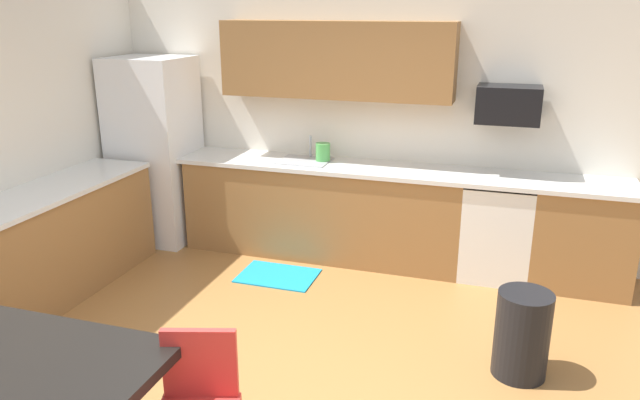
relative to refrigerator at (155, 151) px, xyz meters
The scene contains 17 objects.
ground_plane 3.25m from the refrigerator, 45.52° to the right, with size 12.00×12.00×0.00m, color #9E6B38.
wall_back 2.26m from the refrigerator, 11.16° to the left, with size 5.80×0.10×2.70m, color silver.
cabinet_run_back 1.86m from the refrigerator, ahead, with size 2.72×0.60×0.90m, color olive.
cabinet_run_back_right 4.19m from the refrigerator, ahead, with size 0.83×0.60×0.90m, color olive.
cabinet_run_left 1.51m from the refrigerator, 94.83° to the right, with size 0.60×2.00×0.90m, color olive.
countertop_back 2.18m from the refrigerator, ahead, with size 4.80×0.64×0.04m, color silver.
countertop_left 1.43m from the refrigerator, 94.83° to the right, with size 0.64×2.00×0.04m, color silver.
upper_cabinets_back 2.12m from the refrigerator, ahead, with size 2.20×0.34×0.70m, color olive.
refrigerator is the anchor object (origin of this frame).
oven_range 3.48m from the refrigerator, ahead, with size 0.60×0.60×0.91m.
microwave 3.51m from the refrigerator, ahead, with size 0.54×0.36×0.32m, color black.
sink_basin 1.61m from the refrigerator, ahead, with size 0.48×0.40×0.14m, color #A5A8AD.
sink_faucet 1.63m from the refrigerator, ahead, with size 0.02×0.02×0.24m, color #B2B5BA.
dining_table 3.64m from the refrigerator, 68.63° to the right, with size 1.40×0.90×0.77m.
trash_bin 4.04m from the refrigerator, 22.37° to the right, with size 0.36×0.36×0.60m, color black.
floor_mat 1.91m from the refrigerator, 20.02° to the right, with size 0.70×0.50×0.01m, color #198CBF.
kettle 1.79m from the refrigerator, ahead, with size 0.14×0.14×0.20m, color #4CA54C.
Camera 1 is at (1.30, -3.09, 2.38)m, focal length 33.97 mm.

